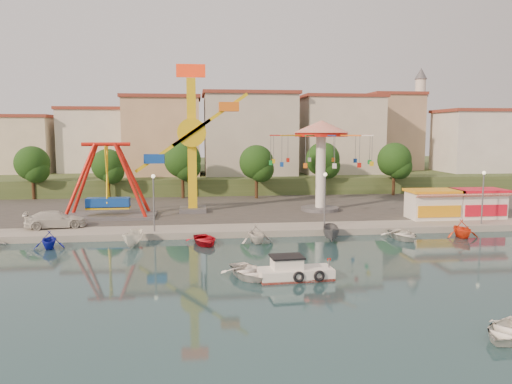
{
  "coord_description": "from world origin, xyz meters",
  "views": [
    {
      "loc": [
        -4.02,
        -32.85,
        9.78
      ],
      "look_at": [
        1.53,
        14.0,
        4.0
      ],
      "focal_mm": 35.0,
      "sensor_mm": 36.0,
      "label": 1
    }
  ],
  "objects": [
    {
      "name": "ground",
      "position": [
        0.0,
        0.0,
        0.0
      ],
      "size": [
        200.0,
        200.0,
        0.0
      ],
      "primitive_type": "plane",
      "color": "#132E35",
      "rests_on": "ground"
    },
    {
      "name": "quay_deck",
      "position": [
        0.0,
        62.0,
        0.3
      ],
      "size": [
        200.0,
        100.0,
        0.6
      ],
      "primitive_type": "cube",
      "color": "#9E998E",
      "rests_on": "ground"
    },
    {
      "name": "asphalt_pad",
      "position": [
        0.0,
        30.0,
        0.6
      ],
      "size": [
        90.0,
        28.0,
        0.01
      ],
      "primitive_type": "cube",
      "color": "#4C4944",
      "rests_on": "quay_deck"
    },
    {
      "name": "hill_terrace",
      "position": [
        0.0,
        67.0,
        1.5
      ],
      "size": [
        200.0,
        60.0,
        3.0
      ],
      "primitive_type": "cube",
      "color": "#384C26",
      "rests_on": "ground"
    },
    {
      "name": "pirate_ship_ride",
      "position": [
        -13.52,
        21.3,
        4.39
      ],
      "size": [
        10.0,
        5.0,
        8.0
      ],
      "color": "#59595E",
      "rests_on": "quay_deck"
    },
    {
      "name": "kamikaze_tower",
      "position": [
        -4.13,
        23.63,
        8.38
      ],
      "size": [
        8.43,
        3.1,
        16.5
      ],
      "color": "#59595E",
      "rests_on": "quay_deck"
    },
    {
      "name": "wave_swinger",
      "position": [
        10.08,
        23.04,
        8.2
      ],
      "size": [
        11.6,
        11.6,
        10.4
      ],
      "color": "#59595E",
      "rests_on": "quay_deck"
    },
    {
      "name": "booth_left",
      "position": [
        20.56,
        16.49,
        2.16
      ],
      "size": [
        5.4,
        3.78,
        3.08
      ],
      "color": "white",
      "rests_on": "quay_deck"
    },
    {
      "name": "booth_mid",
      "position": [
        25.65,
        16.49,
        2.16
      ],
      "size": [
        5.4,
        3.78,
        3.08
      ],
      "color": "white",
      "rests_on": "quay_deck"
    },
    {
      "name": "lamp_post_1",
      "position": [
        -8.0,
        13.0,
        3.1
      ],
      "size": [
        0.14,
        0.14,
        5.0
      ],
      "primitive_type": "cylinder",
      "color": "#59595E",
      "rests_on": "quay_deck"
    },
    {
      "name": "lamp_post_2",
      "position": [
        8.0,
        13.0,
        3.1
      ],
      "size": [
        0.14,
        0.14,
        5.0
      ],
      "primitive_type": "cylinder",
      "color": "#59595E",
      "rests_on": "quay_deck"
    },
    {
      "name": "lamp_post_3",
      "position": [
        24.0,
        13.0,
        3.1
      ],
      "size": [
        0.14,
        0.14,
        5.0
      ],
      "primitive_type": "cylinder",
      "color": "#59595E",
      "rests_on": "quay_deck"
    },
    {
      "name": "tree_0",
      "position": [
        -26.0,
        36.98,
        5.47
      ],
      "size": [
        4.6,
        4.6,
        7.19
      ],
      "color": "#382314",
      "rests_on": "quay_deck"
    },
    {
      "name": "tree_1",
      "position": [
        -16.0,
        36.24,
        5.2
      ],
      "size": [
        4.35,
        4.35,
        6.8
      ],
      "color": "#382314",
      "rests_on": "quay_deck"
    },
    {
      "name": "tree_2",
      "position": [
        -6.0,
        35.81,
        5.92
      ],
      "size": [
        5.02,
        5.02,
        7.85
      ],
      "color": "#382314",
      "rests_on": "quay_deck"
    },
    {
      "name": "tree_3",
      "position": [
        4.0,
        34.36,
        5.55
      ],
      "size": [
        4.68,
        4.68,
        7.32
      ],
      "color": "#382314",
      "rests_on": "quay_deck"
    },
    {
      "name": "tree_4",
      "position": [
        14.0,
        37.35,
        5.75
      ],
      "size": [
        4.86,
        4.86,
        7.6
      ],
      "color": "#382314",
      "rests_on": "quay_deck"
    },
    {
      "name": "tree_5",
      "position": [
        24.0,
        35.54,
        5.71
      ],
      "size": [
        4.83,
        4.83,
        7.54
      ],
      "color": "#382314",
      "rests_on": "quay_deck"
    },
    {
      "name": "building_1",
      "position": [
        -21.33,
        51.38,
        7.32
      ],
      "size": [
        12.33,
        9.01,
        8.63
      ],
      "primitive_type": "cube",
      "color": "silver",
      "rests_on": "hill_terrace"
    },
    {
      "name": "building_2",
      "position": [
        -8.19,
        51.96,
        8.62
      ],
      "size": [
        11.95,
        9.28,
        11.23
      ],
      "primitive_type": "cube",
      "color": "tan",
      "rests_on": "hill_terrace"
    },
    {
      "name": "building_3",
      "position": [
        5.6,
        48.8,
        7.6
      ],
      "size": [
        12.59,
        10.5,
        9.2
      ],
      "primitive_type": "cube",
      "color": "beige",
      "rests_on": "hill_terrace"
    },
    {
      "name": "building_4",
      "position": [
        19.07,
        52.2,
        7.62
      ],
      "size": [
        10.75,
        9.23,
        9.24
      ],
      "primitive_type": "cube",
      "color": "beige",
      "rests_on": "hill_terrace"
    },
    {
      "name": "building_5",
      "position": [
        32.37,
        50.33,
        8.61
      ],
      "size": [
        12.77,
        10.96,
        11.21
      ],
      "primitive_type": "cube",
      "color": "tan",
      "rests_on": "hill_terrace"
    },
    {
      "name": "building_6",
      "position": [
        44.15,
        48.77,
        9.18
      ],
      "size": [
        8.23,
        8.98,
        12.36
      ],
      "primitive_type": "cube",
      "color": "silver",
      "rests_on": "hill_terrace"
    },
    {
      "name": "minaret",
      "position": [
        36.0,
        54.0,
        12.55
      ],
      "size": [
        2.8,
        2.8,
        18.0
      ],
      "color": "silver",
      "rests_on": "hill_terrace"
    },
    {
      "name": "cabin_motorboat",
      "position": [
        2.25,
        -1.2,
        0.46
      ],
      "size": [
        5.01,
        2.2,
        1.72
      ],
      "rotation": [
        0.0,
        0.0,
        0.07
      ],
      "color": "white",
      "rests_on": "ground"
    },
    {
      "name": "rowboat_a",
      "position": [
        -0.72,
        -0.51,
        0.42
      ],
      "size": [
        4.08,
        4.81,
        0.85
      ],
      "primitive_type": "imported",
      "rotation": [
        0.0,
        0.0,
        0.33
      ],
      "color": "white",
      "rests_on": "ground"
    },
    {
      "name": "rowboat_b",
      "position": [
        10.51,
        -11.81,
        0.39
      ],
      "size": [
        4.64,
        4.46,
        0.78
      ],
      "primitive_type": "imported",
      "rotation": [
        0.0,
        0.0,
        -0.9
      ],
      "color": "white",
      "rests_on": "ground"
    },
    {
      "name": "van",
      "position": [
        -17.52,
        15.94,
        1.41
      ],
      "size": [
        5.9,
        3.33,
        1.61
      ],
      "primitive_type": "imported",
      "rotation": [
        0.0,
        0.0,
        1.77
      ],
      "color": "silver",
      "rests_on": "quay_deck"
    },
    {
      "name": "moored_boat_1",
      "position": [
        -16.42,
        9.8,
        0.75
      ],
      "size": [
        2.92,
        3.23,
        1.5
      ],
      "primitive_type": "imported",
      "rotation": [
        0.0,
        0.0,
        0.18
      ],
      "color": "#151DB8",
      "rests_on": "ground"
    },
    {
      "name": "moored_boat_2",
      "position": [
        -9.53,
        9.8,
        0.68
      ],
      "size": [
        1.95,
        3.73,
        1.37
      ],
      "primitive_type": "imported",
      "rotation": [
        0.0,
        0.0,
        -0.18
      ],
      "color": "white",
      "rests_on": "ground"
    },
    {
      "name": "moored_boat_3",
      "position": [
        -3.5,
        9.8,
        0.4
      ],
      "size": [
        3.57,
        4.42,
        0.81
      ],
      "primitive_type": "imported",
      "rotation": [
        0.0,
        0.0,
        0.22
      ],
      "color": "red",
      "rests_on": "ground"
    },
    {
      "name": "moored_boat_4",
      "position": [
        1.05,
        9.8,
        0.83
      ],
      "size": [
        3.36,
        3.68,
        1.65
      ],
      "primitive_type": "imported",
      "rotation": [
        0.0,
        0.0,
        0.23
      ],
      "color": "silver",
      "rests_on": "ground"
    },
    {
      "name": "moored_boat_5",
      "position": [
        7.82,
        9.8,
        0.73
      ],
      "size": [
        2.19,
        4.0,
        1.46
      ],
      "primitive_type": "imported",
      "rotation": [
        0.0,
        0.0,
        -0.21
      ],
      "color": "#5E5F63",
      "rests_on": "ground"
    },
    {
      "name": "moored_boat_6",
      "position": [
        14.49,
        9.8,
        0.43
      ],
      "size": [
        3.35,
        4.43,
        0.87
      ],
      "primitive_type": "imported",
      "rotation": [
        0.0,
        0.0,
        0.09
      ],
      "color": "white",
      "rests_on": "ground"
    },
    {
      "name": "moored_boat_7",
      "position": [
        20.18,
        9.8,
        0.84
      ],
      "size": [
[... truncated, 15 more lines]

